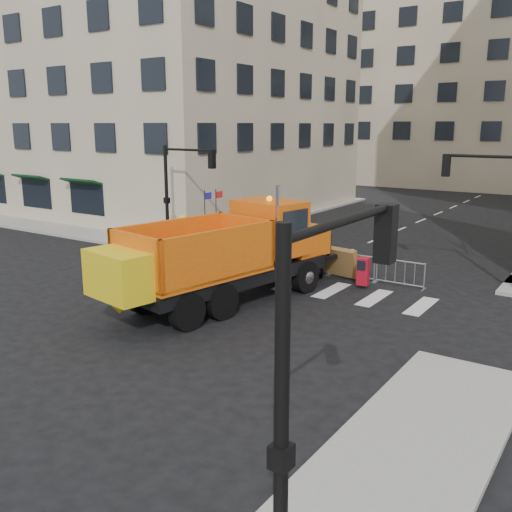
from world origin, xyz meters
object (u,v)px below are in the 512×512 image
Objects in this scene: newspaper_box at (363,271)px; cop_a at (298,253)px; cop_c at (320,258)px; plow_truck at (224,253)px; worker at (183,233)px; cop_b at (296,252)px.

cop_a is at bearing 162.91° from newspaper_box.
newspaper_box is at bearing 110.59° from cop_c.
cop_a is 1.13m from cop_c.
plow_truck is 10.40× the size of newspaper_box.
cop_a is 6.87m from worker.
cop_c is 1.62× the size of newspaper_box.
plow_truck reaches higher than cop_a.
worker reaches higher than cop_c.
cop_a reaches higher than newspaper_box.
plow_truck is at bearing 119.52° from cop_b.
plow_truck is 5.92× the size of cop_b.
cop_b is at bearing -45.61° from worker.
worker is at bearing 26.81° from cop_b.
plow_truck is at bearing 18.36° from cop_c.
plow_truck reaches higher than cop_c.
cop_a is 3.35m from newspaper_box.
worker reaches higher than cop_a.
cop_c is at bearing 160.55° from newspaper_box.
cop_c is (1.13, -0.08, -0.03)m from cop_a.
cop_b is (-0.08, 0.00, 0.05)m from cop_a.
worker is at bearing 60.92° from plow_truck.
newspaper_box is (3.38, -0.50, -0.27)m from cop_b.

